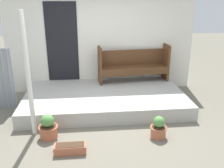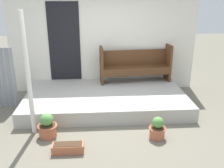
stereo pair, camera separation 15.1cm
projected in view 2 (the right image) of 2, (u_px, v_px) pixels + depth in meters
The scene contains 8 objects.
ground_plane at pixel (108, 126), 4.97m from camera, with size 24.00×24.00×0.00m, color #706B5B.
porch_slab at pixel (106, 99), 5.89m from camera, with size 3.67×2.08×0.31m.
house_wall at pixel (102, 42), 6.50m from camera, with size 4.87×0.08×2.60m.
support_post at pixel (28, 76), 4.38m from camera, with size 0.08×0.08×2.25m.
bench at pixel (135, 64), 6.46m from camera, with size 1.85×0.54×0.94m.
flower_pot_left at pixel (47, 127), 4.55m from camera, with size 0.36×0.36×0.46m.
flower_pot_middle at pixel (157, 129), 4.51m from camera, with size 0.31×0.31×0.42m.
planter_box_rect at pixel (68, 148), 4.13m from camera, with size 0.53×0.19×0.16m.
Camera 2 is at (-0.23, -4.38, 2.47)m, focal length 40.00 mm.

